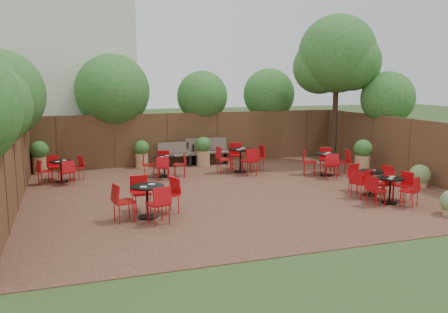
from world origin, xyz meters
name	(u,v)px	position (x,y,z in m)	size (l,w,h in m)	color
ground	(239,192)	(0.00, 0.00, 0.00)	(80.00, 80.00, 0.00)	#354F23
courtyard_paving	(239,192)	(0.00, 0.00, 0.01)	(12.00, 10.00, 0.02)	#3D2119
fence_back	(195,138)	(0.00, 5.00, 1.00)	(12.00, 0.08, 2.00)	#53361E
fence_left	(14,172)	(-6.00, 0.00, 1.00)	(0.08, 10.00, 2.00)	#53361E
fence_right	(409,149)	(6.00, 0.00, 1.00)	(0.08, 10.00, 2.00)	#53361E
neighbour_building	(69,61)	(-4.50, 8.00, 4.00)	(5.00, 4.00, 8.00)	silver
overhang_foliage	(122,96)	(-2.97, 2.85, 2.74)	(15.56, 10.85, 2.79)	#296420
courtyard_tree	(337,58)	(5.09, 3.13, 4.05)	(3.00, 2.94, 5.67)	black
park_bench_left	(177,154)	(-0.79, 4.62, 0.49)	(1.49, 0.58, 0.90)	brown
park_bench_right	(207,151)	(0.40, 4.63, 0.54)	(1.67, 0.67, 1.01)	brown
bistro_tables	(241,172)	(0.30, 0.64, 0.45)	(10.10, 6.94, 0.95)	black
planters	(193,153)	(-0.42, 3.63, 0.62)	(11.42, 4.02, 1.17)	tan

